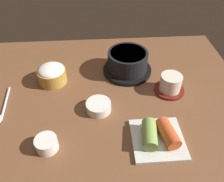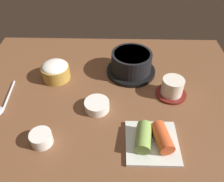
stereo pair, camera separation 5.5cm
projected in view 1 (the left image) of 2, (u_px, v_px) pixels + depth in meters
dining_table at (106, 96)px, 80.58cm from camera, size 100.00×76.00×2.00cm
stone_pot at (128, 62)px, 86.58cm from camera, size 18.62×18.62×8.68cm
rice_bowl at (52, 74)px, 82.52cm from camera, size 10.24×10.24×7.00cm
tea_cup_with_saucer at (170, 84)px, 79.10cm from camera, size 10.49×10.49×6.63cm
banchan_cup_center at (99, 106)px, 73.16cm from camera, size 8.07×8.07×3.07cm
kimchi_plate at (158, 136)px, 64.10cm from camera, size 14.71×14.71×5.14cm
side_bowl_near at (47, 144)px, 62.22cm from camera, size 6.18×6.18×3.79cm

